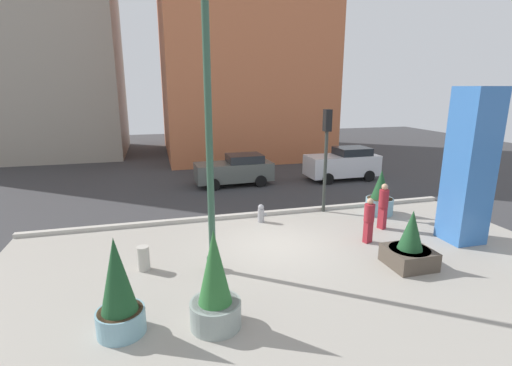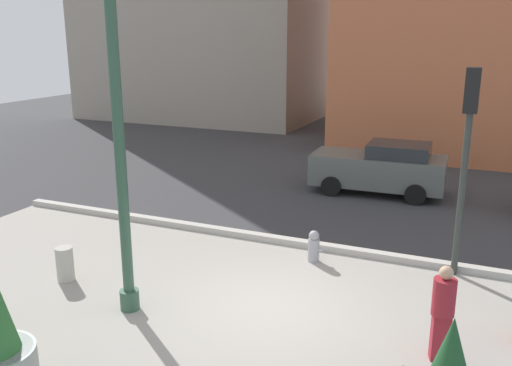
% 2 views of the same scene
% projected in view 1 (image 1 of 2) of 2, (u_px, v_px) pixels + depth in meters
% --- Properties ---
extents(ground_plane, '(60.00, 60.00, 0.00)m').
position_uv_depth(ground_plane, '(249.00, 210.00, 16.72)').
color(ground_plane, '#38383A').
extents(plaza_pavement, '(18.00, 10.00, 0.02)m').
position_uv_depth(plaza_pavement, '(298.00, 272.00, 11.11)').
color(plaza_pavement, '#9E998E').
rests_on(plaza_pavement, ground_plane).
extents(curb_strip, '(18.00, 0.24, 0.16)m').
position_uv_depth(curb_strip, '(254.00, 214.00, 15.88)').
color(curb_strip, '#B7B2A8').
rests_on(curb_strip, ground_plane).
extents(lamp_post, '(0.44, 0.44, 7.72)m').
position_uv_depth(lamp_post, '(209.00, 144.00, 10.32)').
color(lamp_post, '#335642').
rests_on(lamp_post, ground_plane).
extents(art_pillar_blue, '(1.20, 1.20, 5.33)m').
position_uv_depth(art_pillar_blue, '(470.00, 167.00, 12.76)').
color(art_pillar_blue, '#3870BC').
rests_on(art_pillar_blue, ground_plane).
extents(potted_plant_mid_plaza, '(1.06, 1.06, 2.27)m').
position_uv_depth(potted_plant_mid_plaza, '(118.00, 293.00, 8.11)').
color(potted_plant_mid_plaza, '#7AA8B7').
rests_on(potted_plant_mid_plaza, ground_plane).
extents(potted_plant_curbside, '(1.27, 1.27, 1.78)m').
position_uv_depth(potted_plant_curbside, '(410.00, 246.00, 11.31)').
color(potted_plant_curbside, '#4C4238').
rests_on(potted_plant_curbside, ground_plane).
extents(potted_plant_by_pillar, '(1.16, 1.16, 2.34)m').
position_uv_depth(potted_plant_by_pillar, '(215.00, 289.00, 8.36)').
color(potted_plant_by_pillar, gray).
rests_on(potted_plant_by_pillar, ground_plane).
extents(potted_plant_near_left, '(1.16, 1.16, 1.93)m').
position_uv_depth(potted_plant_near_left, '(380.00, 196.00, 16.04)').
color(potted_plant_near_left, '#7AA8B7').
rests_on(potted_plant_near_left, ground_plane).
extents(fire_hydrant, '(0.36, 0.26, 0.75)m').
position_uv_depth(fire_hydrant, '(261.00, 213.00, 15.12)').
color(fire_hydrant, '#99999E').
rests_on(fire_hydrant, ground_plane).
extents(concrete_bollard, '(0.36, 0.36, 0.75)m').
position_uv_depth(concrete_bollard, '(143.00, 258.00, 11.12)').
color(concrete_bollard, '#B2ADA3').
rests_on(concrete_bollard, ground_plane).
extents(traffic_light_corner, '(0.28, 0.42, 4.42)m').
position_uv_depth(traffic_light_corner, '(326.00, 144.00, 15.77)').
color(traffic_light_corner, '#333833').
rests_on(traffic_light_corner, ground_plane).
extents(car_intersection, '(4.27, 2.08, 1.69)m').
position_uv_depth(car_intersection, '(235.00, 170.00, 20.87)').
color(car_intersection, '#565B56').
rests_on(car_intersection, ground_plane).
extents(car_curb_east, '(4.23, 2.04, 1.88)m').
position_uv_depth(car_curb_east, '(343.00, 164.00, 22.09)').
color(car_curb_east, silver).
rests_on(car_curb_east, ground_plane).
extents(pedestrian_by_curb, '(0.44, 0.44, 1.79)m').
position_uv_depth(pedestrian_by_curb, '(383.00, 204.00, 14.26)').
color(pedestrian_by_curb, maroon).
rests_on(pedestrian_by_curb, ground_plane).
extents(pedestrian_on_sidewalk, '(0.45, 0.45, 1.62)m').
position_uv_depth(pedestrian_on_sidewalk, '(369.00, 218.00, 12.98)').
color(pedestrian_on_sidewalk, maroon).
rests_on(pedestrian_on_sidewalk, ground_plane).
extents(office_block_flanking, '(13.83, 9.28, 18.78)m').
position_uv_depth(office_block_flanking, '(19.00, 31.00, 27.89)').
color(office_block_flanking, '#9E9384').
rests_on(office_block_flanking, ground_plane).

